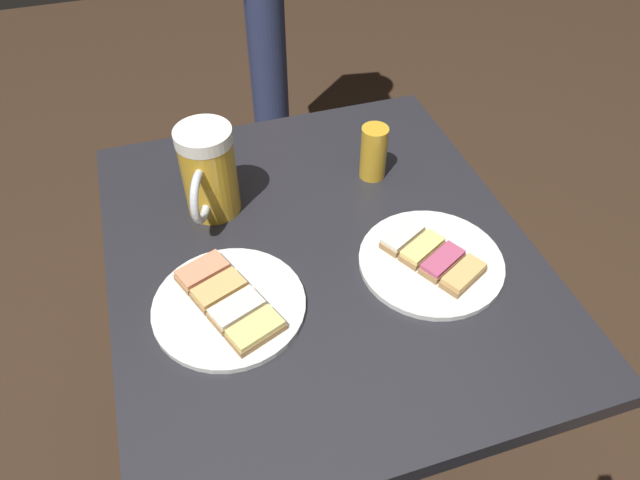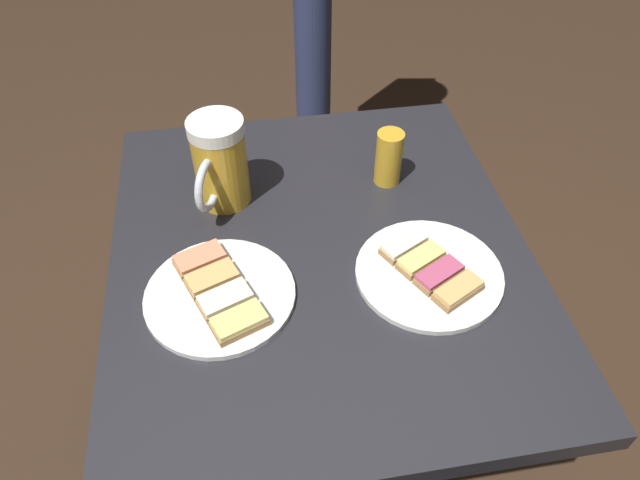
# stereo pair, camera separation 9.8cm
# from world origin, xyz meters

# --- Properties ---
(ground_plane) EXTENTS (6.00, 6.00, 0.00)m
(ground_plane) POSITION_xyz_m (0.00, 0.00, 0.00)
(ground_plane) COLOR #382619
(cafe_table) EXTENTS (0.80, 0.70, 0.72)m
(cafe_table) POSITION_xyz_m (0.00, 0.00, 0.57)
(cafe_table) COLOR black
(cafe_table) RESTS_ON ground_plane
(plate_near) EXTENTS (0.24, 0.24, 0.03)m
(plate_near) POSITION_xyz_m (-0.09, -0.16, 0.73)
(plate_near) COLOR white
(plate_near) RESTS_ON cafe_table
(plate_far) EXTENTS (0.24, 0.24, 0.03)m
(plate_far) POSITION_xyz_m (-0.08, 0.17, 0.73)
(plate_far) COLOR white
(plate_far) RESTS_ON cafe_table
(beer_mug) EXTENTS (0.15, 0.10, 0.17)m
(beer_mug) POSITION_xyz_m (0.15, 0.15, 0.81)
(beer_mug) COLOR gold
(beer_mug) RESTS_ON cafe_table
(beer_glass_small) EXTENTS (0.05, 0.05, 0.11)m
(beer_glass_small) POSITION_xyz_m (0.16, -0.16, 0.78)
(beer_glass_small) COLOR gold
(beer_glass_small) RESTS_ON cafe_table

